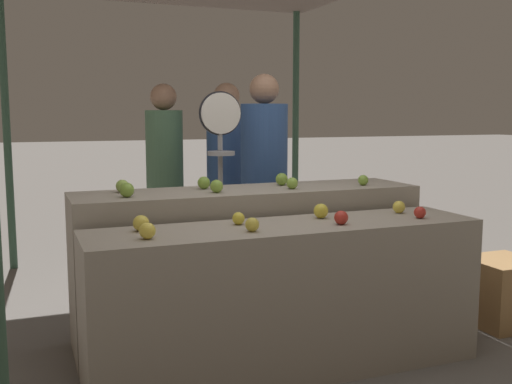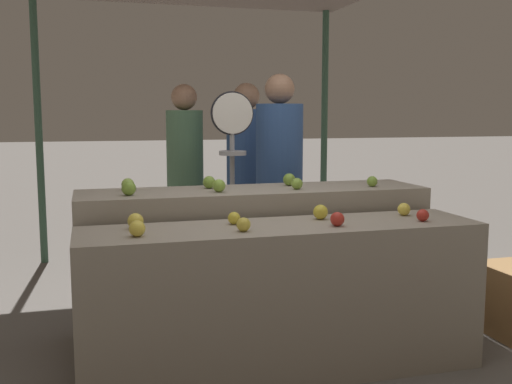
{
  "view_description": "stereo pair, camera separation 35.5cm",
  "coord_description": "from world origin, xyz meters",
  "px_view_note": "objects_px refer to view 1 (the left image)",
  "views": [
    {
      "loc": [
        -1.36,
        -2.97,
        1.45
      ],
      "look_at": [
        -0.07,
        0.3,
        0.99
      ],
      "focal_mm": 42.0,
      "sensor_mm": 36.0,
      "label": 1
    },
    {
      "loc": [
        -1.03,
        -3.09,
        1.45
      ],
      "look_at": [
        -0.07,
        0.3,
        0.99
      ],
      "focal_mm": 42.0,
      "sensor_mm": 36.0,
      "label": 2
    }
  ],
  "objects_px": {
    "person_customer_right": "(227,166)",
    "wooden_crate_side": "(502,292)",
    "person_vendor_at_scale": "(264,169)",
    "person_customer_left": "(165,167)",
    "produce_scale": "(221,150)"
  },
  "relations": [
    {
      "from": "person_vendor_at_scale",
      "to": "person_customer_left",
      "type": "relative_size",
      "value": 1.03
    },
    {
      "from": "person_customer_left",
      "to": "person_customer_right",
      "type": "relative_size",
      "value": 0.99
    },
    {
      "from": "produce_scale",
      "to": "person_customer_left",
      "type": "xyz_separation_m",
      "value": [
        -0.2,
        0.93,
        -0.19
      ]
    },
    {
      "from": "person_vendor_at_scale",
      "to": "person_customer_left",
      "type": "xyz_separation_m",
      "value": [
        -0.63,
        0.71,
        -0.02
      ]
    },
    {
      "from": "person_vendor_at_scale",
      "to": "wooden_crate_side",
      "type": "height_order",
      "value": "person_vendor_at_scale"
    },
    {
      "from": "person_vendor_at_scale",
      "to": "wooden_crate_side",
      "type": "distance_m",
      "value": 1.95
    },
    {
      "from": "produce_scale",
      "to": "person_customer_right",
      "type": "distance_m",
      "value": 0.9
    },
    {
      "from": "person_customer_left",
      "to": "produce_scale",
      "type": "bearing_deg",
      "value": 132.02
    },
    {
      "from": "person_customer_left",
      "to": "wooden_crate_side",
      "type": "xyz_separation_m",
      "value": [
        1.92,
        -1.95,
        -0.77
      ]
    },
    {
      "from": "person_customer_left",
      "to": "person_customer_right",
      "type": "height_order",
      "value": "person_customer_right"
    },
    {
      "from": "person_customer_right",
      "to": "wooden_crate_side",
      "type": "bearing_deg",
      "value": 112.13
    },
    {
      "from": "person_vendor_at_scale",
      "to": "person_customer_right",
      "type": "distance_m",
      "value": 0.6
    },
    {
      "from": "person_customer_left",
      "to": "wooden_crate_side",
      "type": "bearing_deg",
      "value": 164.14
    },
    {
      "from": "produce_scale",
      "to": "wooden_crate_side",
      "type": "height_order",
      "value": "produce_scale"
    },
    {
      "from": "produce_scale",
      "to": "wooden_crate_side",
      "type": "distance_m",
      "value": 2.22
    }
  ]
}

